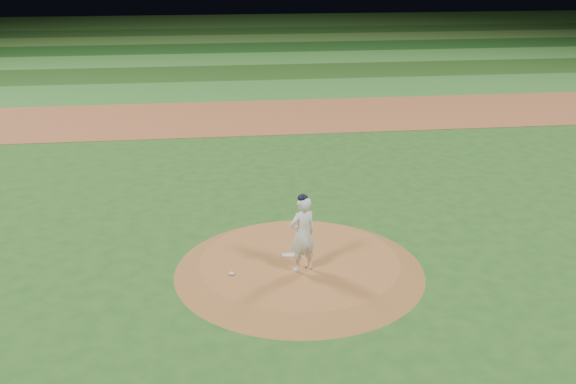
{
  "coord_description": "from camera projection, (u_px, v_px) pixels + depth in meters",
  "views": [
    {
      "loc": [
        -1.84,
        -12.53,
        6.65
      ],
      "look_at": [
        0.0,
        2.0,
        1.1
      ],
      "focal_mm": 40.0,
      "sensor_mm": 36.0,
      "label": 1
    }
  ],
  "objects": [
    {
      "name": "ground",
      "position": [
        299.0,
        270.0,
        14.19
      ],
      "size": [
        120.0,
        120.0,
        0.0
      ],
      "primitive_type": "plane",
      "color": "#26561B",
      "rests_on": "ground"
    },
    {
      "name": "infield_dirt_band",
      "position": [
        252.0,
        117.0,
        27.18
      ],
      "size": [
        70.0,
        6.0,
        0.02
      ],
      "primitive_type": "cube",
      "color": "#97542E",
      "rests_on": "ground"
    },
    {
      "name": "outfield_stripe_0",
      "position": [
        244.0,
        90.0,
        32.28
      ],
      "size": [
        70.0,
        5.0,
        0.02
      ],
      "primitive_type": "cube",
      "color": "#317129",
      "rests_on": "ground"
    },
    {
      "name": "outfield_stripe_1",
      "position": [
        239.0,
        73.0,
        36.92
      ],
      "size": [
        70.0,
        5.0,
        0.02
      ],
      "primitive_type": "cube",
      "color": "#204717",
      "rests_on": "ground"
    },
    {
      "name": "outfield_stripe_2",
      "position": [
        235.0,
        59.0,
        41.56
      ],
      "size": [
        70.0,
        5.0,
        0.02
      ],
      "primitive_type": "cube",
      "color": "#367A2C",
      "rests_on": "ground"
    },
    {
      "name": "outfield_stripe_3",
      "position": [
        231.0,
        48.0,
        46.19
      ],
      "size": [
        70.0,
        5.0,
        0.02
      ],
      "primitive_type": "cube",
      "color": "#174315",
      "rests_on": "ground"
    },
    {
      "name": "outfield_stripe_4",
      "position": [
        229.0,
        39.0,
        50.83
      ],
      "size": [
        70.0,
        5.0,
        0.02
      ],
      "primitive_type": "cube",
      "color": "#386725",
      "rests_on": "ground"
    },
    {
      "name": "outfield_stripe_5",
      "position": [
        226.0,
        31.0,
        55.47
      ],
      "size": [
        70.0,
        5.0,
        0.02
      ],
      "primitive_type": "cube",
      "color": "#1C4215",
      "rests_on": "ground"
    },
    {
      "name": "pitchers_mound",
      "position": [
        299.0,
        265.0,
        14.15
      ],
      "size": [
        5.5,
        5.5,
        0.25
      ],
      "primitive_type": "cone",
      "color": "#995F2F",
      "rests_on": "ground"
    },
    {
      "name": "pitching_rubber",
      "position": [
        296.0,
        255.0,
        14.3
      ],
      "size": [
        0.62,
        0.19,
        0.03
      ],
      "primitive_type": "cube",
      "rotation": [
        0.0,
        0.0,
        -0.06
      ],
      "color": "silver",
      "rests_on": "pitchers_mound"
    },
    {
      "name": "rosin_bag",
      "position": [
        232.0,
        273.0,
        13.45
      ],
      "size": [
        0.12,
        0.12,
        0.06
      ],
      "primitive_type": "ellipsoid",
      "color": "silver",
      "rests_on": "pitchers_mound"
    },
    {
      "name": "pitcher_on_mound",
      "position": [
        303.0,
        234.0,
        13.37
      ],
      "size": [
        0.72,
        0.61,
        1.73
      ],
      "color": "white",
      "rests_on": "pitchers_mound"
    }
  ]
}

